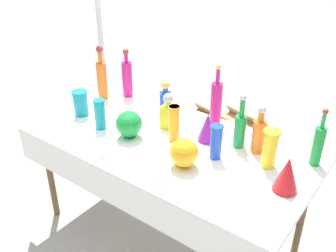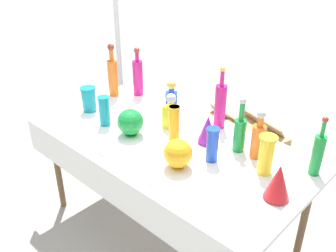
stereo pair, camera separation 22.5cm
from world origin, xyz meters
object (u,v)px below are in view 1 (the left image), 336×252
object	(u,v)px
round_bowl_0	(129,124)
slender_vase_3	(100,113)
fluted_vase_0	(287,174)
fluted_vase_1	(208,127)
tall_bottle_1	(127,77)
slender_vase_1	(216,141)
cardboard_box_behind_left	(205,137)
slender_vase_2	(174,122)
tall_bottle_4	(240,128)
slender_vase_4	(81,102)
canopy_pole	(101,45)
tall_bottle_3	(102,77)
cardboard_box_behind_right	(241,142)
tall_bottle_2	(318,144)
square_decanter_1	(165,100)
round_bowl_1	(184,153)
tall_bottle_5	(216,102)
tall_bottle_0	(259,133)
slender_vase_0	(270,148)

from	to	relation	value
round_bowl_0	slender_vase_3	bearing A→B (deg)	-173.57
fluted_vase_0	fluted_vase_1	distance (m)	0.60
tall_bottle_1	slender_vase_3	size ratio (longest dim) A/B	1.86
slender_vase_1	cardboard_box_behind_left	size ratio (longest dim) A/B	0.34
slender_vase_2	round_bowl_0	distance (m)	0.28
tall_bottle_4	slender_vase_4	xyz separation A→B (m)	(-1.07, -0.28, -0.03)
cardboard_box_behind_left	canopy_pole	distance (m)	1.26
tall_bottle_1	tall_bottle_3	size ratio (longest dim) A/B	0.92
slender_vase_2	tall_bottle_4	bearing A→B (deg)	26.57
slender_vase_4	fluted_vase_1	size ratio (longest dim) A/B	0.97
tall_bottle_3	cardboard_box_behind_right	xyz separation A→B (m)	(0.75, 0.93, -0.74)
tall_bottle_2	canopy_pole	bearing A→B (deg)	170.43
square_decanter_1	round_bowl_1	distance (m)	0.65
tall_bottle_5	canopy_pole	size ratio (longest dim) A/B	0.16
round_bowl_1	square_decanter_1	bearing A→B (deg)	136.04
tall_bottle_5	slender_vase_1	xyz separation A→B (m)	(0.21, -0.35, -0.05)
fluted_vase_0	fluted_vase_1	world-z (taller)	fluted_vase_0
tall_bottle_3	cardboard_box_behind_right	world-z (taller)	tall_bottle_3
slender_vase_4	fluted_vase_1	distance (m)	0.91
tall_bottle_5	square_decanter_1	xyz separation A→B (m)	(-0.36, -0.07, -0.05)
tall_bottle_5	tall_bottle_0	bearing A→B (deg)	-21.22
square_decanter_1	tall_bottle_0	bearing A→B (deg)	-5.43
square_decanter_1	tall_bottle_4	bearing A→B (deg)	-7.52
square_decanter_1	slender_vase_2	size ratio (longest dim) A/B	1.08
slender_vase_4	round_bowl_0	world-z (taller)	slender_vase_4
slender_vase_0	slender_vase_4	size ratio (longest dim) A/B	1.26
cardboard_box_behind_left	slender_vase_3	bearing A→B (deg)	-93.53
tall_bottle_1	round_bowl_0	world-z (taller)	tall_bottle_1
tall_bottle_0	square_decanter_1	distance (m)	0.73
tall_bottle_2	fluted_vase_0	xyz separation A→B (m)	(-0.04, -0.33, -0.03)
slender_vase_2	round_bowl_0	world-z (taller)	slender_vase_2
tall_bottle_3	tall_bottle_2	bearing A→B (deg)	2.41
tall_bottle_4	square_decanter_1	distance (m)	0.62
cardboard_box_behind_right	tall_bottle_2	bearing A→B (deg)	-46.11
round_bowl_1	slender_vase_0	bearing A→B (deg)	37.20
slender_vase_0	slender_vase_2	size ratio (longest dim) A/B	0.96
tall_bottle_0	slender_vase_3	bearing A→B (deg)	-159.54
slender_vase_1	round_bowl_1	distance (m)	0.20
tall_bottle_3	slender_vase_1	size ratio (longest dim) A/B	1.98
tall_bottle_1	slender_vase_1	size ratio (longest dim) A/B	1.82
tall_bottle_4	slender_vase_3	distance (m)	0.89
fluted_vase_0	cardboard_box_behind_left	distance (m)	1.74
tall_bottle_5	cardboard_box_behind_left	bearing A→B (deg)	124.57
square_decanter_1	cardboard_box_behind_right	world-z (taller)	square_decanter_1
slender_vase_1	cardboard_box_behind_left	xyz separation A→B (m)	(-0.70, 1.06, -0.71)
slender_vase_2	slender_vase_3	size ratio (longest dim) A/B	1.14
cardboard_box_behind_right	tall_bottle_1	bearing A→B (deg)	-128.46
tall_bottle_4	slender_vase_2	xyz separation A→B (m)	(-0.35, -0.18, -0.00)
round_bowl_0	round_bowl_1	bearing A→B (deg)	-7.66
slender_vase_4	canopy_pole	distance (m)	0.87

